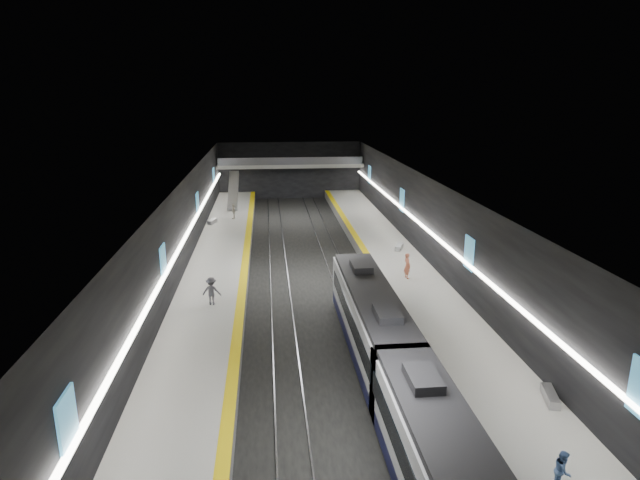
{
  "coord_description": "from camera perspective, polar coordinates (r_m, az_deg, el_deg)",
  "views": [
    {
      "loc": [
        -3.32,
        -40.71,
        14.86
      ],
      "look_at": [
        1.23,
        4.4,
        2.2
      ],
      "focal_mm": 30.0,
      "sensor_mm": 36.0,
      "label": 1
    }
  ],
  "objects": [
    {
      "name": "passenger_right_a",
      "position": [
        41.33,
        9.29,
        -2.76
      ],
      "size": [
        0.61,
        0.8,
        1.98
      ],
      "primitive_type": "imported",
      "rotation": [
        0.0,
        0.0,
        1.78
      ],
      "color": "#CD6A4C",
      "rests_on": "platform_right"
    },
    {
      "name": "cove_light_left",
      "position": [
        42.68,
        -14.28,
        0.09
      ],
      "size": [
        0.25,
        68.6,
        0.12
      ],
      "primitive_type": "cube",
      "color": "white",
      "rests_on": "wall_left"
    },
    {
      "name": "tactile_strip_right",
      "position": [
        43.86,
        5.89,
        -2.88
      ],
      "size": [
        0.6,
        70.0,
        0.02
      ],
      "primitive_type": "cube",
      "color": "yellow",
      "rests_on": "platform_right"
    },
    {
      "name": "bench_right_near",
      "position": [
        27.92,
        23.34,
        -15.06
      ],
      "size": [
        0.92,
        1.83,
        0.43
      ],
      "primitive_type": "cube",
      "rotation": [
        0.0,
        0.0,
        -0.25
      ],
      "color": "#99999E",
      "rests_on": "platform_right"
    },
    {
      "name": "ceiling",
      "position": [
        41.42,
        -1.08,
        6.06
      ],
      "size": [
        20.0,
        70.0,
        0.04
      ],
      "primitive_type": "cube",
      "rotation": [
        3.14,
        0.0,
        0.0
      ],
      "color": "beige",
      "rests_on": "wall_left"
    },
    {
      "name": "passenger_left_a",
      "position": [
        60.74,
        -9.21,
        3.01
      ],
      "size": [
        0.77,
        1.06,
        1.67
      ],
      "primitive_type": "imported",
      "rotation": [
        0.0,
        0.0,
        -1.15
      ],
      "color": "silver",
      "rests_on": "platform_left"
    },
    {
      "name": "tile_surface_left",
      "position": [
        43.21,
        -11.01,
        -3.4
      ],
      "size": [
        5.0,
        70.0,
        0.02
      ],
      "primitive_type": "cube",
      "color": "#B0B0AB",
      "rests_on": "platform_left"
    },
    {
      "name": "wall_left",
      "position": [
        42.66,
        -14.56,
        0.34
      ],
      "size": [
        0.04,
        70.0,
        8.0
      ],
      "primitive_type": "cube",
      "color": "black",
      "rests_on": "ground"
    },
    {
      "name": "wall_back",
      "position": [
        76.56,
        -3.24,
        7.42
      ],
      "size": [
        20.0,
        0.04,
        8.0
      ],
      "primitive_type": "cube",
      "color": "black",
      "rests_on": "ground"
    },
    {
      "name": "ground",
      "position": [
        43.47,
        -1.03,
        -4.39
      ],
      "size": [
        70.0,
        70.0,
        0.0
      ],
      "primitive_type": "plane",
      "color": "black",
      "rests_on": "ground"
    },
    {
      "name": "cove_light_right",
      "position": [
        44.18,
        11.72,
        0.77
      ],
      "size": [
        0.25,
        68.6,
        0.12
      ],
      "primitive_type": "cube",
      "color": "white",
      "rests_on": "wall_right"
    },
    {
      "name": "platform_left",
      "position": [
        43.37,
        -10.98,
        -4.03
      ],
      "size": [
        5.0,
        70.0,
        1.0
      ],
      "primitive_type": "cube",
      "color": "slate",
      "rests_on": "ground"
    },
    {
      "name": "passenger_right_b",
      "position": [
        22.52,
        24.47,
        -21.5
      ],
      "size": [
        0.92,
        0.96,
        1.56
      ],
      "primitive_type": "imported",
      "rotation": [
        0.0,
        0.0,
        0.95
      ],
      "color": "#5376B5",
      "rests_on": "platform_right"
    },
    {
      "name": "tactile_strip_left",
      "position": [
        43.04,
        -8.09,
        -3.32
      ],
      "size": [
        0.6,
        70.0,
        0.02
      ],
      "primitive_type": "cube",
      "color": "yellow",
      "rests_on": "platform_left"
    },
    {
      "name": "mezzanine_bridge",
      "position": [
        74.37,
        -3.18,
        7.99
      ],
      "size": [
        20.0,
        3.0,
        1.5
      ],
      "color": "gray",
      "rests_on": "wall_left"
    },
    {
      "name": "platform_right",
      "position": [
        44.51,
        8.65,
        -3.41
      ],
      "size": [
        5.0,
        70.0,
        1.0
      ],
      "primitive_type": "cube",
      "color": "slate",
      "rests_on": "ground"
    },
    {
      "name": "tile_surface_right",
      "position": [
        44.34,
        8.68,
        -2.78
      ],
      "size": [
        5.0,
        70.0,
        0.02
      ],
      "primitive_type": "cube",
      "color": "#B0B0AB",
      "rests_on": "platform_right"
    },
    {
      "name": "escalator",
      "position": [
        67.9,
        -9.23,
        5.25
      ],
      "size": [
        1.2,
        7.5,
        3.92
      ],
      "primitive_type": "cube",
      "rotation": [
        0.44,
        0.0,
        0.0
      ],
      "color": "#99999E",
      "rests_on": "platform_left"
    },
    {
      "name": "bench_left_far",
      "position": [
        59.14,
        -11.41,
        1.95
      ],
      "size": [
        0.97,
        1.85,
        0.43
      ],
      "primitive_type": "cube",
      "rotation": [
        0.0,
        0.0,
        -0.28
      ],
      "color": "#99999E",
      "rests_on": "platform_left"
    },
    {
      "name": "passenger_left_b",
      "position": [
        36.57,
        -11.49,
        -5.38
      ],
      "size": [
        1.34,
        0.9,
        1.92
      ],
      "primitive_type": "imported",
      "rotation": [
        0.0,
        0.0,
        2.99
      ],
      "color": "#48464F",
      "rests_on": "platform_left"
    },
    {
      "name": "bench_right_far",
      "position": [
        49.06,
        8.44,
        -0.72
      ],
      "size": [
        1.14,
        1.82,
        0.43
      ],
      "primitive_type": "cube",
      "rotation": [
        0.0,
        0.0,
        -0.4
      ],
      "color": "#99999E",
      "rests_on": "platform_right"
    },
    {
      "name": "rails",
      "position": [
        43.45,
        -1.03,
        -4.32
      ],
      "size": [
        6.52,
        70.0,
        0.12
      ],
      "color": "gray",
      "rests_on": "ground"
    },
    {
      "name": "wall_right",
      "position": [
        44.19,
        11.98,
        1.03
      ],
      "size": [
        0.04,
        70.0,
        8.0
      ],
      "primitive_type": "cube",
      "color": "black",
      "rests_on": "ground"
    },
    {
      "name": "ad_posters",
      "position": [
        43.11,
        -1.17,
        1.69
      ],
      "size": [
        19.94,
        53.5,
        2.2
      ],
      "color": "#4195C3",
      "rests_on": "wall_left"
    },
    {
      "name": "train",
      "position": [
        25.28,
        8.65,
        -14.66
      ],
      "size": [
        2.69,
        28.8,
        3.6
      ],
      "color": "#0E0F33",
      "rests_on": "ground"
    }
  ]
}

